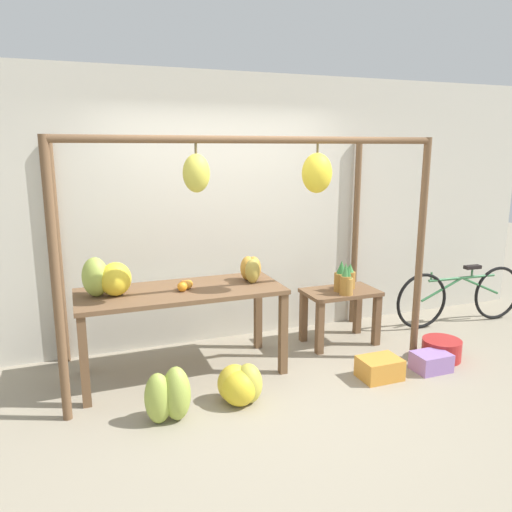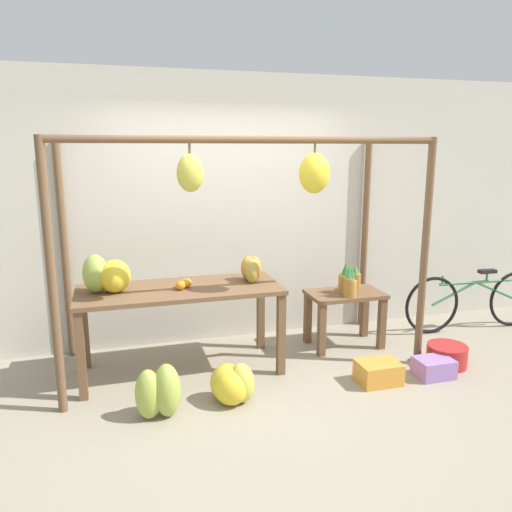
% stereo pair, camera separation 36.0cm
% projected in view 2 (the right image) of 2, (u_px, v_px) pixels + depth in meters
% --- Properties ---
extents(ground_plane, '(20.00, 20.00, 0.00)m').
position_uv_depth(ground_plane, '(267.00, 400.00, 4.14)').
color(ground_plane, gray).
extents(shop_wall_back, '(8.00, 0.08, 2.80)m').
position_uv_depth(shop_wall_back, '(225.00, 210.00, 5.27)').
color(shop_wall_back, beige).
rests_on(shop_wall_back, ground_plane).
extents(stall_awning, '(3.29, 1.30, 2.14)m').
position_uv_depth(stall_awning, '(253.00, 211.00, 4.36)').
color(stall_awning, brown).
rests_on(stall_awning, ground_plane).
extents(display_table_main, '(1.83, 0.75, 0.81)m').
position_uv_depth(display_table_main, '(180.00, 299.00, 4.54)').
color(display_table_main, brown).
rests_on(display_table_main, ground_plane).
extents(display_table_side, '(0.77, 0.47, 0.58)m').
position_uv_depth(display_table_side, '(345.00, 305.00, 5.19)').
color(display_table_side, brown).
rests_on(display_table_side, ground_plane).
extents(banana_pile_on_table, '(0.50, 0.38, 0.34)m').
position_uv_depth(banana_pile_on_table, '(106.00, 275.00, 4.34)').
color(banana_pile_on_table, yellow).
rests_on(banana_pile_on_table, display_table_main).
extents(orange_pile, '(0.16, 0.17, 0.09)m').
position_uv_depth(orange_pile, '(183.00, 284.00, 4.49)').
color(orange_pile, orange).
rests_on(orange_pile, display_table_main).
extents(pineapple_cluster, '(0.28, 0.31, 0.33)m').
position_uv_depth(pineapple_cluster, '(349.00, 282.00, 5.07)').
color(pineapple_cluster, '#A3702D').
rests_on(pineapple_cluster, display_table_side).
extents(banana_pile_ground_left, '(0.39, 0.27, 0.43)m').
position_uv_depth(banana_pile_ground_left, '(159.00, 392.00, 3.83)').
color(banana_pile_ground_left, '#9EB247').
rests_on(banana_pile_ground_left, ground_plane).
extents(banana_pile_ground_right, '(0.43, 0.41, 0.33)m').
position_uv_depth(banana_pile_ground_right, '(232.00, 384.00, 4.07)').
color(banana_pile_ground_right, gold).
rests_on(banana_pile_ground_right, ground_plane).
extents(fruit_crate_white, '(0.37, 0.28, 0.19)m').
position_uv_depth(fruit_crate_white, '(378.00, 372.00, 4.42)').
color(fruit_crate_white, orange).
rests_on(fruit_crate_white, ground_plane).
extents(blue_bucket, '(0.38, 0.38, 0.20)m').
position_uv_depth(blue_bucket, '(447.00, 355.00, 4.78)').
color(blue_bucket, '#AD2323').
rests_on(blue_bucket, ground_plane).
extents(parked_bicycle, '(1.73, 0.13, 0.70)m').
position_uv_depth(parked_bicycle, '(474.00, 300.00, 5.67)').
color(parked_bicycle, black).
rests_on(parked_bicycle, ground_plane).
extents(papaya_pile, '(0.24, 0.32, 0.23)m').
position_uv_depth(papaya_pile, '(251.00, 269.00, 4.72)').
color(papaya_pile, gold).
rests_on(papaya_pile, display_table_main).
extents(fruit_crate_purple, '(0.33, 0.25, 0.17)m').
position_uv_depth(fruit_crate_purple, '(434.00, 368.00, 4.54)').
color(fruit_crate_purple, '#9970B7').
rests_on(fruit_crate_purple, ground_plane).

